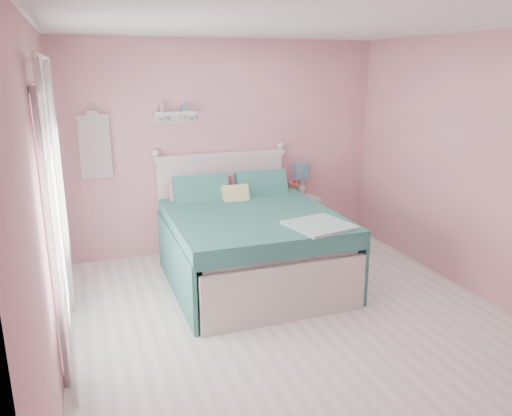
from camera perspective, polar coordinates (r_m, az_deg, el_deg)
floor at (r=4.69m, az=4.81°, el=-13.21°), size 4.50×4.50×0.00m
room_shell at (r=4.15m, az=5.32°, el=6.25°), size 4.50×4.50×4.50m
bed at (r=5.48m, az=-0.92°, el=-3.95°), size 1.71×2.16×1.25m
nightstand at (r=6.62m, az=5.07°, el=-1.38°), size 0.44×0.43×0.63m
table_lamp at (r=6.56m, az=5.22°, el=4.01°), size 0.22×0.22×0.43m
vase at (r=6.49m, az=4.33°, el=1.86°), size 0.17×0.17×0.15m
teacup at (r=6.36m, az=5.13°, el=1.18°), size 0.13×0.13×0.08m
roses at (r=6.46m, az=4.35°, el=2.85°), size 0.14×0.11×0.12m
wall_shelf at (r=6.02m, az=-9.28°, el=10.54°), size 0.50×0.15×0.25m
hanging_dress at (r=5.95m, az=-17.92°, el=6.67°), size 0.34×0.03×0.72m
french_door at (r=4.28m, az=-22.04°, el=-1.59°), size 0.04×1.32×2.16m
curtain_near at (r=3.54m, az=-21.68°, el=-3.30°), size 0.04×0.40×2.32m
curtain_far at (r=4.97m, az=-21.40°, el=2.06°), size 0.04×0.40×2.32m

